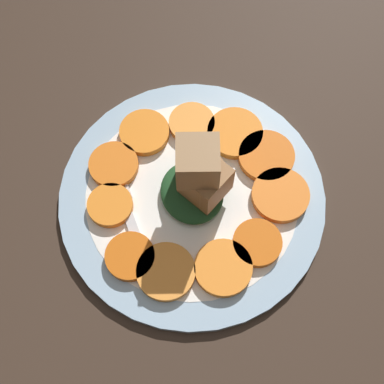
# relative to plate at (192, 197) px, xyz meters

# --- Properties ---
(table_slab) EXTENTS (1.20, 1.20, 0.02)m
(table_slab) POSITION_rel_plate_xyz_m (0.00, 0.00, -0.02)
(table_slab) COLOR #38281E
(table_slab) RESTS_ON ground
(plate) EXTENTS (0.31, 0.31, 0.01)m
(plate) POSITION_rel_plate_xyz_m (0.00, 0.00, 0.00)
(plate) COLOR #99B7D1
(plate) RESTS_ON table_slab
(carrot_slice_0) EXTENTS (0.07, 0.07, 0.01)m
(carrot_slice_0) POSITION_rel_plate_xyz_m (-0.06, 0.08, 0.01)
(carrot_slice_0) COLOR orange
(carrot_slice_0) RESTS_ON plate
(carrot_slice_1) EXTENTS (0.06, 0.06, 0.01)m
(carrot_slice_1) POSITION_rel_plate_xyz_m (-0.09, 0.03, 0.01)
(carrot_slice_1) COLOR orange
(carrot_slice_1) RESTS_ON plate
(carrot_slice_2) EXTENTS (0.06, 0.06, 0.01)m
(carrot_slice_2) POSITION_rel_plate_xyz_m (-0.10, -0.02, 0.01)
(carrot_slice_2) COLOR orange
(carrot_slice_2) RESTS_ON plate
(carrot_slice_3) EXTENTS (0.06, 0.06, 0.01)m
(carrot_slice_3) POSITION_rel_plate_xyz_m (-0.07, -0.07, 0.01)
(carrot_slice_3) COLOR orange
(carrot_slice_3) RESTS_ON plate
(carrot_slice_4) EXTENTS (0.05, 0.05, 0.01)m
(carrot_slice_4) POSITION_rel_plate_xyz_m (-0.02, -0.09, 0.01)
(carrot_slice_4) COLOR orange
(carrot_slice_4) RESTS_ON plate
(carrot_slice_5) EXTENTS (0.05, 0.05, 0.01)m
(carrot_slice_5) POSITION_rel_plate_xyz_m (0.04, -0.09, 0.01)
(carrot_slice_5) COLOR #D45F13
(carrot_slice_5) RESTS_ON plate
(carrot_slice_6) EXTENTS (0.06, 0.06, 0.01)m
(carrot_slice_6) POSITION_rel_plate_xyz_m (0.08, -0.06, 0.01)
(carrot_slice_6) COLOR #F99539
(carrot_slice_6) RESTS_ON plate
(carrot_slice_7) EXTENTS (0.06, 0.06, 0.01)m
(carrot_slice_7) POSITION_rel_plate_xyz_m (0.09, -0.00, 0.01)
(carrot_slice_7) COLOR orange
(carrot_slice_7) RESTS_ON plate
(carrot_slice_8) EXTENTS (0.05, 0.05, 0.01)m
(carrot_slice_8) POSITION_rel_plate_xyz_m (0.08, 0.05, 0.01)
(carrot_slice_8) COLOR #D45F13
(carrot_slice_8) RESTS_ON plate
(carrot_slice_9) EXTENTS (0.07, 0.07, 0.01)m
(carrot_slice_9) POSITION_rel_plate_xyz_m (0.04, 0.09, 0.01)
(carrot_slice_9) COLOR orange
(carrot_slice_9) RESTS_ON plate
(carrot_slice_10) EXTENTS (0.07, 0.07, 0.01)m
(carrot_slice_10) POSITION_rel_plate_xyz_m (-0.01, 0.10, 0.01)
(carrot_slice_10) COLOR orange
(carrot_slice_10) RESTS_ON plate
(center_pile) EXTENTS (0.08, 0.08, 0.11)m
(center_pile) POSITION_rel_plate_xyz_m (0.00, 0.01, 0.05)
(center_pile) COLOR #1E4723
(center_pile) RESTS_ON plate
(fork) EXTENTS (0.18, 0.02, 0.00)m
(fork) POSITION_rel_plate_xyz_m (0.00, -0.08, 0.01)
(fork) COLOR silver
(fork) RESTS_ON plate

